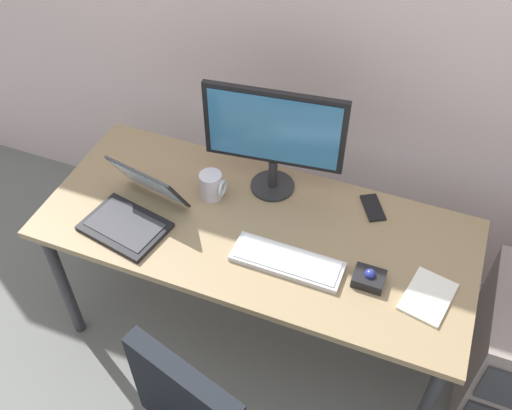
% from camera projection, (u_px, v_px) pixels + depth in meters
% --- Properties ---
extents(ground_plane, '(8.00, 8.00, 0.00)m').
position_uv_depth(ground_plane, '(256.00, 328.00, 2.77)').
color(ground_plane, slate).
extents(desk, '(1.68, 0.72, 0.73)m').
position_uv_depth(desk, '(256.00, 239.00, 2.30)').
color(desk, '#927956').
rests_on(desk, ground).
extents(monitor_main, '(0.54, 0.18, 0.47)m').
position_uv_depth(monitor_main, '(274.00, 134.00, 2.19)').
color(monitor_main, '#262628').
rests_on(monitor_main, desk).
extents(keyboard, '(0.41, 0.14, 0.03)m').
position_uv_depth(keyboard, '(287.00, 261.00, 2.11)').
color(keyboard, silver).
rests_on(keyboard, desk).
extents(laptop, '(0.37, 0.38, 0.22)m').
position_uv_depth(laptop, '(133.00, 210.00, 2.24)').
color(laptop, black).
rests_on(laptop, desk).
extents(trackball_mouse, '(0.11, 0.09, 0.07)m').
position_uv_depth(trackball_mouse, '(369.00, 278.00, 2.05)').
color(trackball_mouse, black).
rests_on(trackball_mouse, desk).
extents(coffee_mug, '(0.10, 0.09, 0.11)m').
position_uv_depth(coffee_mug, '(212.00, 186.00, 2.32)').
color(coffee_mug, silver).
rests_on(coffee_mug, desk).
extents(paper_notepad, '(0.19, 0.23, 0.01)m').
position_uv_depth(paper_notepad, '(428.00, 297.00, 2.01)').
color(paper_notepad, white).
rests_on(paper_notepad, desk).
extents(cell_phone, '(0.13, 0.16, 0.01)m').
position_uv_depth(cell_phone, '(373.00, 208.00, 2.31)').
color(cell_phone, black).
rests_on(cell_phone, desk).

